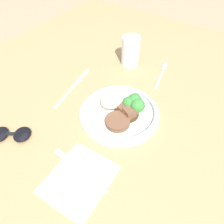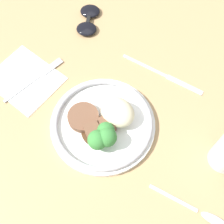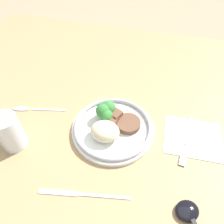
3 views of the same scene
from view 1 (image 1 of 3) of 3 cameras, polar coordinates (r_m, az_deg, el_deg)
The scene contains 9 objects.
ground_plane at distance 0.67m, azimuth 0.25°, elevation -2.29°, with size 8.00×8.00×0.00m, color #998466.
dining_table at distance 0.66m, azimuth 0.25°, elevation -1.33°, with size 1.40×1.23×0.03m.
napkin at distance 0.53m, azimuth -8.57°, elevation -16.95°, with size 0.16×0.14×0.00m.
plate at distance 0.63m, azimuth 2.33°, elevation 0.65°, with size 0.23×0.23×0.07m.
juice_glass at distance 0.82m, azimuth 4.81°, elevation 15.28°, with size 0.07×0.07×0.11m.
fork at distance 0.55m, azimuth -9.56°, elevation -13.74°, with size 0.03×0.17×0.00m.
knife at distance 0.75m, azimuth -9.86°, elevation 6.75°, with size 0.21×0.05×0.00m.
spoon at distance 0.83m, azimuth 13.19°, elevation 10.76°, with size 0.17×0.05×0.01m.
sunglasses at distance 0.65m, azimuth -24.92°, elevation -5.31°, with size 0.10×0.12×0.02m.
Camera 1 is at (-0.37, -0.24, 0.51)m, focal length 35.00 mm.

